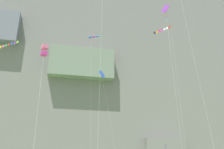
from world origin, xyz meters
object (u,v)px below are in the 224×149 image
kite_diamond_low_right (102,77)px  kite_box_high_right (44,51)px  kite_banner_high_center (7,55)px  kite_banner_high_left (164,37)px  kite_diamond_low_center (166,15)px  kite_windsock_upper_left (93,38)px

kite_diamond_low_right → kite_box_high_right: bearing=-114.5°
kite_diamond_low_right → kite_banner_high_center: (-15.65, -15.36, -3.96)m
kite_banner_high_left → kite_banner_high_center: 29.94m
kite_banner_high_left → kite_diamond_low_center: (-6.58, -15.43, -6.52)m
kite_box_high_right → kite_banner_high_center: size_ratio=0.82×
kite_box_high_right → kite_diamond_low_center: (14.79, -0.48, 6.52)m
kite_banner_high_center → kite_banner_high_left: bearing=16.4°
kite_windsock_upper_left → kite_banner_high_center: 24.18m
kite_diamond_low_right → kite_diamond_low_center: (4.59, -22.87, 0.23)m
kite_windsock_upper_left → kite_banner_high_center: (-13.43, -15.19, -13.17)m
kite_diamond_low_right → kite_windsock_upper_left: kite_windsock_upper_left is taller
kite_box_high_right → kite_diamond_low_right: bearing=65.5°
kite_box_high_right → kite_diamond_low_center: size_ratio=0.68×
kite_windsock_upper_left → kite_banner_high_center: bearing=-131.5°
kite_box_high_right → kite_banner_high_center: bearing=127.8°
kite_banner_high_left → kite_box_high_right: bearing=-145.0°
kite_diamond_low_right → kite_banner_high_center: kite_diamond_low_right is taller
kite_diamond_low_center → kite_banner_high_center: (-20.24, 7.52, -4.19)m
kite_diamond_low_right → kite_diamond_low_center: bearing=-78.7°
kite_box_high_right → kite_diamond_low_center: bearing=-1.9°
kite_banner_high_left → kite_windsock_upper_left: kite_windsock_upper_left is taller
kite_diamond_low_right → kite_diamond_low_center: kite_diamond_low_center is taller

